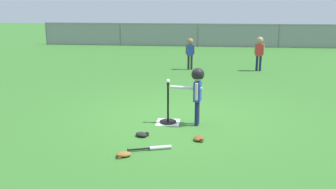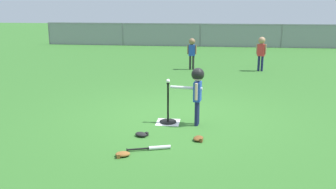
# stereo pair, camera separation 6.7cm
# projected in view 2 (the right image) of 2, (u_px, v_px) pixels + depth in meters

# --- Properties ---
(ground_plane) EXTENTS (60.00, 60.00, 0.00)m
(ground_plane) POSITION_uv_depth(u_px,v_px,m) (178.00, 117.00, 7.34)
(ground_plane) COLOR #336B28
(home_plate) EXTENTS (0.44, 0.44, 0.01)m
(home_plate) POSITION_uv_depth(u_px,v_px,m) (168.00, 122.00, 7.00)
(home_plate) COLOR white
(home_plate) RESTS_ON ground_plane
(batting_tee) EXTENTS (0.32, 0.32, 0.77)m
(batting_tee) POSITION_uv_depth(u_px,v_px,m) (168.00, 116.00, 6.97)
(batting_tee) COLOR black
(batting_tee) RESTS_ON ground_plane
(baseball_on_tee) EXTENTS (0.07, 0.07, 0.07)m
(baseball_on_tee) POSITION_uv_depth(u_px,v_px,m) (168.00, 81.00, 6.80)
(baseball_on_tee) COLOR white
(baseball_on_tee) RESTS_ON batting_tee
(batter_child) EXTENTS (0.63, 0.31, 1.08)m
(batter_child) POSITION_uv_depth(u_px,v_px,m) (197.00, 85.00, 6.67)
(batter_child) COLOR #191E4C
(batter_child) RESTS_ON ground_plane
(fielder_deep_left) EXTENTS (0.31, 0.22, 1.12)m
(fielder_deep_left) POSITION_uv_depth(u_px,v_px,m) (261.00, 49.00, 11.94)
(fielder_deep_left) COLOR #191E4C
(fielder_deep_left) RESTS_ON ground_plane
(fielder_deep_center) EXTENTS (0.31, 0.21, 1.05)m
(fielder_deep_center) POSITION_uv_depth(u_px,v_px,m) (192.00, 50.00, 12.21)
(fielder_deep_center) COLOR #262626
(fielder_deep_center) RESTS_ON ground_plane
(spare_bat_silver) EXTENTS (0.67, 0.26, 0.06)m
(spare_bat_silver) POSITION_uv_depth(u_px,v_px,m) (155.00, 148.00, 5.71)
(spare_bat_silver) COLOR silver
(spare_bat_silver) RESTS_ON ground_plane
(glove_by_plate) EXTENTS (0.26, 0.22, 0.07)m
(glove_by_plate) POSITION_uv_depth(u_px,v_px,m) (123.00, 154.00, 5.46)
(glove_by_plate) COLOR brown
(glove_by_plate) RESTS_ON ground_plane
(glove_near_bats) EXTENTS (0.22, 0.26, 0.07)m
(glove_near_bats) POSITION_uv_depth(u_px,v_px,m) (198.00, 138.00, 6.09)
(glove_near_bats) COLOR brown
(glove_near_bats) RESTS_ON ground_plane
(glove_tossed_aside) EXTENTS (0.27, 0.25, 0.07)m
(glove_tossed_aside) POSITION_uv_depth(u_px,v_px,m) (141.00, 134.00, 6.27)
(glove_tossed_aside) COLOR black
(glove_tossed_aside) RESTS_ON ground_plane
(outfield_fence) EXTENTS (16.06, 0.06, 1.15)m
(outfield_fence) POSITION_uv_depth(u_px,v_px,m) (200.00, 34.00, 18.47)
(outfield_fence) COLOR slate
(outfield_fence) RESTS_ON ground_plane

